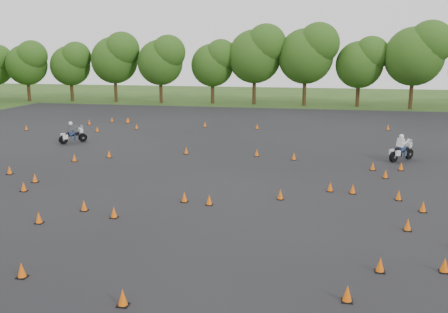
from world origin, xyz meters
The scene contains 6 objects.
ground centered at (0.00, 0.00, 0.00)m, with size 140.00×140.00×0.00m, color #2D5119.
asphalt_pad centered at (0.00, 6.00, 0.01)m, with size 62.00×62.00×0.00m, color black.
treeline centered at (2.17, 34.65, 4.64)m, with size 86.86×32.47×11.14m.
traffic_cones centered at (-0.23, 5.68, 0.23)m, with size 36.49×32.65×0.45m.
rider_grey centered at (-12.86, 11.96, 0.81)m, with size 2.10×0.64×1.62m, color #3C3F43, non-canonical shape.
rider_white centered at (9.86, 10.44, 0.84)m, with size 2.16×0.66×1.67m, color silver, non-canonical shape.
Camera 1 is at (4.98, -21.12, 6.70)m, focal length 40.00 mm.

